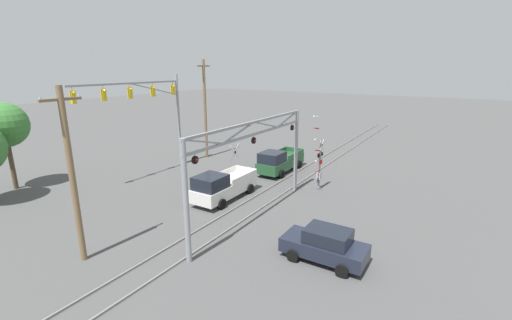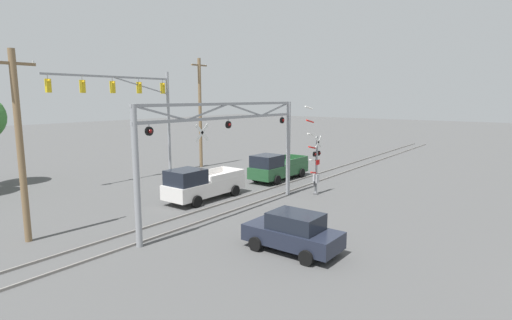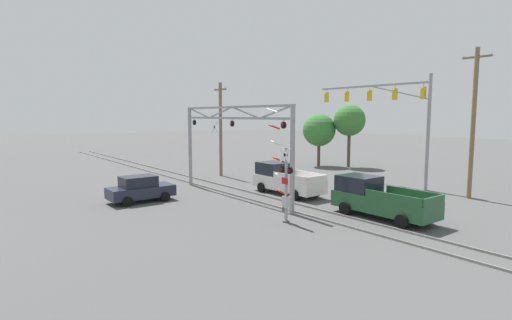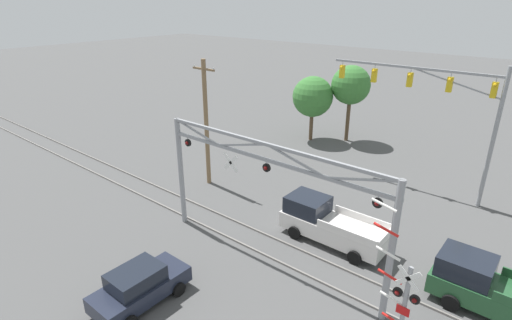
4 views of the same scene
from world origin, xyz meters
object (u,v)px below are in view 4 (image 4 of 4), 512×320
at_px(crossing_gantry, 266,185).
at_px(pickup_truck_following, 498,292).
at_px(background_tree_far_left_verge, 351,85).
at_px(background_tree_beyond_span, 313,97).
at_px(pickup_truck_lead, 328,223).
at_px(sedan_waiting, 140,286).
at_px(crossing_signal_mast, 400,311).
at_px(utility_pole_left, 206,122).
at_px(traffic_signal_span, 447,103).

xyz_separation_m(crossing_gantry, pickup_truck_following, (9.03, 3.10, -3.02)).
distance_m(pickup_truck_following, background_tree_far_left_verge, 20.92).
bearing_deg(background_tree_beyond_span, pickup_truck_following, -38.17).
xyz_separation_m(pickup_truck_lead, pickup_truck_following, (7.69, -0.31, 0.00)).
relative_size(pickup_truck_lead, background_tree_far_left_verge, 0.84).
xyz_separation_m(sedan_waiting, background_tree_beyond_span, (-5.41, 21.61, 3.00)).
height_order(crossing_gantry, pickup_truck_lead, crossing_gantry).
distance_m(crossing_signal_mast, utility_pole_left, 16.26).
bearing_deg(crossing_signal_mast, background_tree_beyond_span, 129.21).
bearing_deg(background_tree_beyond_span, pickup_truck_lead, -54.92).
xyz_separation_m(pickup_truck_lead, sedan_waiting, (-3.59, -8.80, -0.17)).
xyz_separation_m(crossing_signal_mast, pickup_truck_following, (2.28, 4.54, -0.99)).
bearing_deg(pickup_truck_following, background_tree_beyond_span, 141.83).
distance_m(utility_pole_left, background_tree_beyond_span, 11.85).
bearing_deg(pickup_truck_following, crossing_gantry, -161.04).
xyz_separation_m(crossing_gantry, sedan_waiting, (-2.24, -5.39, -3.19)).
xyz_separation_m(traffic_signal_span, utility_pole_left, (-12.05, -7.89, -1.61)).
relative_size(pickup_truck_following, background_tree_beyond_span, 1.00).
bearing_deg(pickup_truck_lead, utility_pole_left, 174.17).
relative_size(crossing_signal_mast, background_tree_far_left_verge, 0.88).
bearing_deg(utility_pole_left, traffic_signal_span, 33.23).
distance_m(crossing_signal_mast, pickup_truck_lead, 7.34).
relative_size(crossing_signal_mast, pickup_truck_following, 1.04).
relative_size(crossing_gantry, pickup_truck_following, 2.13).
height_order(utility_pole_left, background_tree_beyond_span, utility_pole_left).
xyz_separation_m(sedan_waiting, utility_pole_left, (-6.01, 9.78, 3.42)).
distance_m(pickup_truck_lead, sedan_waiting, 9.51).
bearing_deg(crossing_gantry, pickup_truck_following, 18.96).
bearing_deg(background_tree_far_left_verge, pickup_truck_lead, -66.07).
distance_m(crossing_gantry, traffic_signal_span, 12.99).
bearing_deg(crossing_gantry, crossing_signal_mast, -12.03).
xyz_separation_m(traffic_signal_span, pickup_truck_following, (5.23, -9.18, -4.87)).
height_order(traffic_signal_span, background_tree_far_left_verge, traffic_signal_span).
relative_size(pickup_truck_following, background_tree_far_left_verge, 0.85).
relative_size(traffic_signal_span, background_tree_far_left_verge, 1.59).
distance_m(sedan_waiting, utility_pole_left, 11.98).
height_order(pickup_truck_following, background_tree_far_left_verge, background_tree_far_left_verge).
xyz_separation_m(utility_pole_left, background_tree_beyond_span, (0.60, 11.83, -0.43)).
height_order(crossing_gantry, utility_pole_left, utility_pole_left).
distance_m(pickup_truck_lead, utility_pole_left, 10.18).
height_order(sedan_waiting, background_tree_beyond_span, background_tree_beyond_span).
relative_size(background_tree_beyond_span, background_tree_far_left_verge, 0.85).
bearing_deg(sedan_waiting, background_tree_beyond_span, 104.05).
bearing_deg(traffic_signal_span, background_tree_beyond_span, 161.05).
height_order(crossing_signal_mast, background_tree_beyond_span, crossing_signal_mast).
bearing_deg(background_tree_beyond_span, traffic_signal_span, -18.95).
height_order(crossing_gantry, sedan_waiting, crossing_gantry).
relative_size(pickup_truck_lead, background_tree_beyond_span, 0.98).
xyz_separation_m(traffic_signal_span, background_tree_far_left_verge, (-8.93, 5.72, -1.02)).
distance_m(crossing_signal_mast, pickup_truck_following, 5.18).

